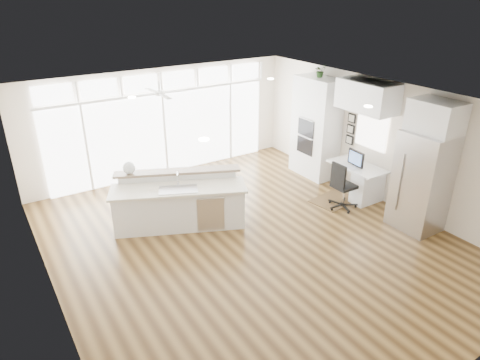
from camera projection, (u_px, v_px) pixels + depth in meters
floor at (250, 241)px, 8.27m from camera, size 7.00×8.00×0.02m
ceiling at (252, 103)px, 7.14m from camera, size 7.00×8.00×0.02m
wall_back at (162, 122)px, 10.77m from camera, size 7.00×0.04×2.70m
wall_front at (457, 303)px, 4.64m from camera, size 7.00×0.04×2.70m
wall_left at (44, 232)px, 5.98m from camera, size 0.04×8.00×2.70m
wall_right at (383, 142)px, 9.42m from camera, size 0.04×8.00×2.70m
glass_wall at (164, 134)px, 10.84m from camera, size 5.80×0.06×2.08m
transom_row at (160, 82)px, 10.29m from camera, size 5.90×0.06×0.40m
desk_window at (372, 130)px, 9.55m from camera, size 0.04×0.85×0.85m
ceiling_fan at (159, 89)px, 9.13m from camera, size 1.16×1.16×0.32m
recessed_lights at (245, 102)px, 7.30m from camera, size 3.40×3.00×0.02m
oven_cabinet at (316, 128)px, 10.68m from camera, size 0.64×1.20×2.50m
desk_nook at (356, 181)px, 9.87m from camera, size 0.72×1.30×0.76m
upper_cabinets at (367, 96)px, 9.07m from camera, size 0.64×1.30×0.64m
refrigerator at (421, 182)px, 8.34m from camera, size 0.76×0.90×2.00m
fridge_cabinet at (436, 117)px, 7.83m from camera, size 0.64×0.90×0.60m
framed_photos at (351, 129)px, 10.09m from camera, size 0.06×0.22×0.80m
kitchen_island at (179, 203)px, 8.55m from camera, size 2.84×2.01×1.06m
rug at (334, 200)px, 9.80m from camera, size 1.10×0.86×0.01m
office_chair at (344, 186)px, 9.27m from camera, size 0.56×0.52×1.07m
fishbowl at (129, 168)px, 8.51m from camera, size 0.35×0.35×0.25m
monitor at (356, 158)px, 9.59m from camera, size 0.12×0.48×0.39m
keyboard at (350, 167)px, 9.59m from camera, size 0.17×0.34×0.02m
potted_plant at (320, 72)px, 10.11m from camera, size 0.28×0.31×0.24m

